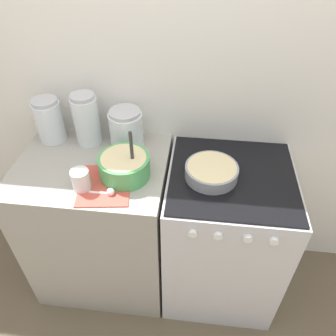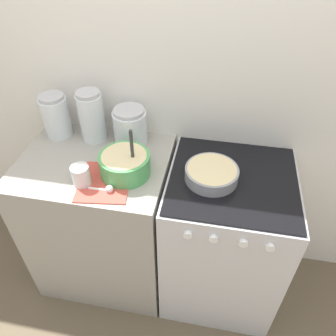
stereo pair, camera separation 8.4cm
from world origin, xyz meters
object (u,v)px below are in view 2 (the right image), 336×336
stove (223,239)px  baking_pan (212,173)px  storage_jar_middle (92,119)px  mixing_bowl (125,163)px  storage_jar_right (130,129)px  storage_jar_left (56,118)px  tin_can (81,176)px

stove → baking_pan: baking_pan is taller
storage_jar_middle → mixing_bowl: bearing=-45.4°
storage_jar_right → storage_jar_left: bearing=180.0°
storage_jar_right → tin_can: size_ratio=1.95×
stove → storage_jar_left: 1.14m
storage_jar_left → storage_jar_right: 0.42m
stove → tin_can: 0.88m
stove → baking_pan: bearing=-167.7°
mixing_bowl → baking_pan: size_ratio=1.01×
storage_jar_middle → baking_pan: bearing=-18.2°
stove → storage_jar_right: size_ratio=4.61×
storage_jar_middle → tin_can: bearing=-78.5°
storage_jar_middle → storage_jar_right: (0.21, -0.00, -0.03)m
mixing_bowl → storage_jar_right: bearing=99.6°
stove → mixing_bowl: bearing=-173.4°
mixing_bowl → tin_can: size_ratio=2.45×
storage_jar_middle → tin_can: (0.07, -0.37, -0.07)m
storage_jar_left → tin_can: 0.46m
stove → mixing_bowl: 0.74m
stove → baking_pan: 0.51m
stove → storage_jar_middle: 0.99m
mixing_bowl → baking_pan: mixing_bowl is taller
baking_pan → storage_jar_middle: 0.70m
stove → storage_jar_left: size_ratio=3.91×
baking_pan → storage_jar_right: bearing=154.4°
baking_pan → storage_jar_right: 0.51m
stove → storage_jar_left: bearing=168.7°
storage_jar_right → baking_pan: bearing=-25.6°
storage_jar_middle → storage_jar_left: bearing=-180.0°
baking_pan → stove: bearing=12.3°
baking_pan → storage_jar_middle: bearing=161.8°
mixing_bowl → tin_can: (-0.18, -0.11, -0.01)m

